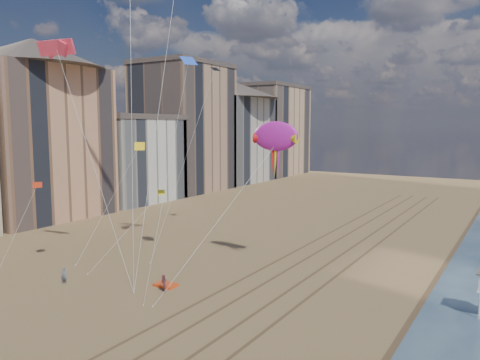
{
  "coord_description": "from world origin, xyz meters",
  "views": [
    {
      "loc": [
        21.71,
        -12.62,
        14.77
      ],
      "look_at": [
        -2.25,
        26.0,
        9.5
      ],
      "focal_mm": 35.0,
      "sensor_mm": 36.0,
      "label": 1
    }
  ],
  "objects_px": {
    "grounded_kite": "(166,285)",
    "show_kite": "(275,137)",
    "kite_flyer_b": "(163,284)",
    "kite_flyer_a": "(64,276)"
  },
  "relations": [
    {
      "from": "kite_flyer_b",
      "to": "show_kite",
      "type": "bearing_deg",
      "value": 98.24
    },
    {
      "from": "grounded_kite",
      "to": "kite_flyer_a",
      "type": "xyz_separation_m",
      "value": [
        -8.47,
        -4.56,
        0.67
      ]
    },
    {
      "from": "grounded_kite",
      "to": "show_kite",
      "type": "height_order",
      "value": "show_kite"
    },
    {
      "from": "grounded_kite",
      "to": "kite_flyer_b",
      "type": "bearing_deg",
      "value": -56.31
    },
    {
      "from": "grounded_kite",
      "to": "kite_flyer_b",
      "type": "height_order",
      "value": "kite_flyer_b"
    },
    {
      "from": "kite_flyer_b",
      "to": "grounded_kite",
      "type": "bearing_deg",
      "value": 161.66
    },
    {
      "from": "show_kite",
      "to": "kite_flyer_b",
      "type": "bearing_deg",
      "value": -119.67
    },
    {
      "from": "show_kite",
      "to": "kite_flyer_b",
      "type": "xyz_separation_m",
      "value": [
        -5.8,
        -10.18,
        -12.91
      ]
    },
    {
      "from": "show_kite",
      "to": "kite_flyer_a",
      "type": "xyz_separation_m",
      "value": [
        -15.17,
        -13.4,
        -12.93
      ]
    },
    {
      "from": "grounded_kite",
      "to": "kite_flyer_a",
      "type": "distance_m",
      "value": 9.64
    }
  ]
}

